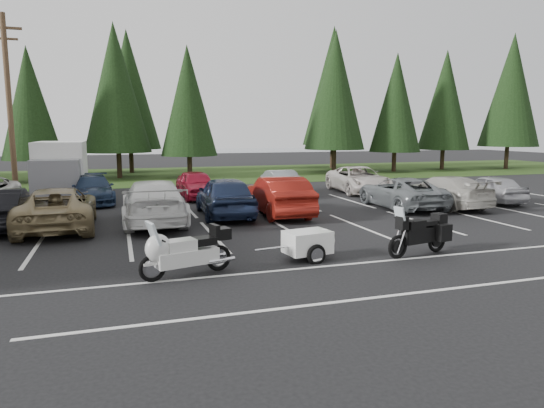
{
  "coord_description": "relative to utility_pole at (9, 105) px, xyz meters",
  "views": [
    {
      "loc": [
        -5.16,
        -14.64,
        3.48
      ],
      "look_at": [
        -0.64,
        -0.5,
        1.23
      ],
      "focal_mm": 32.0,
      "sensor_mm": 36.0,
      "label": 1
    }
  ],
  "objects": [
    {
      "name": "box_truck",
      "position": [
        2.0,
        0.5,
        -3.25
      ],
      "size": [
        2.4,
        5.6,
        2.9
      ],
      "primitive_type": null,
      "color": "silver",
      "rests_on": "ground"
    },
    {
      "name": "grass_strip",
      "position": [
        10.0,
        12.0,
        -4.69
      ],
      "size": [
        80.0,
        16.0,
        0.01
      ],
      "primitive_type": "cube",
      "color": "#1E3711",
      "rests_on": "ground"
    },
    {
      "name": "utility_pole",
      "position": [
        0.0,
        0.0,
        0.0
      ],
      "size": [
        1.6,
        0.26,
        9.0
      ],
      "color": "#473321",
      "rests_on": "ground"
    },
    {
      "name": "conifer_9",
      "position": [
        39.0,
        9.3,
        2.37
      ],
      "size": [
        5.19,
        5.19,
        12.1
      ],
      "color": "#332316",
      "rests_on": "ground"
    },
    {
      "name": "cargo_trailer",
      "position": [
        9.66,
        -14.71,
        -4.29
      ],
      "size": [
        1.88,
        1.25,
        0.81
      ],
      "primitive_type": null,
      "rotation": [
        0.0,
        0.0,
        0.16
      ],
      "color": "white",
      "rests_on": "ground"
    },
    {
      "name": "car_near_4",
      "position": [
        8.97,
        -7.42,
        -3.86
      ],
      "size": [
        2.18,
        4.98,
        1.67
      ],
      "primitive_type": "imported",
      "rotation": [
        0.0,
        0.0,
        3.1
      ],
      "color": "#18233E",
      "rests_on": "ground"
    },
    {
      "name": "conifer_5",
      "position": [
        10.0,
        9.6,
        0.93
      ],
      "size": [
        4.14,
        4.14,
        9.63
      ],
      "color": "#332316",
      "rests_on": "ground"
    },
    {
      "name": "conifer_back_b",
      "position": [
        6.0,
        15.5,
        2.07
      ],
      "size": [
        4.97,
        4.97,
        11.58
      ],
      "color": "#332316",
      "rests_on": "ground"
    },
    {
      "name": "car_far_3",
      "position": [
        13.37,
        -1.99,
        -4.03
      ],
      "size": [
        1.41,
        4.04,
        1.33
      ],
      "primitive_type": "imported",
      "rotation": [
        0.0,
        0.0,
        0.0
      ],
      "color": "gray",
      "rests_on": "ground"
    },
    {
      "name": "car_near_8",
      "position": [
        22.17,
        -7.53,
        -4.02
      ],
      "size": [
        1.99,
        4.13,
        1.36
      ],
      "primitive_type": "imported",
      "rotation": [
        0.0,
        0.0,
        3.04
      ],
      "color": "#A5A5AA",
      "rests_on": "ground"
    },
    {
      "name": "car_near_1",
      "position": [
        0.9,
        -7.59,
        -3.96
      ],
      "size": [
        1.66,
        4.49,
        1.47
      ],
      "primitive_type": "imported",
      "rotation": [
        0.0,
        0.0,
        3.16
      ],
      "color": "black",
      "rests_on": "ground"
    },
    {
      "name": "stall_markings",
      "position": [
        10.0,
        -10.0,
        -4.69
      ],
      "size": [
        32.0,
        16.0,
        0.01
      ],
      "primitive_type": "cube",
      "color": "silver",
      "rests_on": "ground"
    },
    {
      "name": "conifer_back_c",
      "position": [
        24.0,
        14.8,
        2.8
      ],
      "size": [
        5.5,
        5.5,
        12.81
      ],
      "color": "#332316",
      "rests_on": "ground"
    },
    {
      "name": "car_near_7",
      "position": [
        19.06,
        -8.04,
        -3.98
      ],
      "size": [
        2.37,
        5.09,
        1.44
      ],
      "primitive_type": "imported",
      "rotation": [
        0.0,
        0.0,
        3.21
      ],
      "color": "#B6B2A7",
      "rests_on": "ground"
    },
    {
      "name": "conifer_7",
      "position": [
        27.5,
        9.8,
        1.11
      ],
      "size": [
        4.27,
        4.27,
        9.94
      ],
      "color": "#332316",
      "rests_on": "ground"
    },
    {
      "name": "car_far_1",
      "position": [
        3.67,
        -1.87,
        -4.03
      ],
      "size": [
        2.2,
        4.74,
        1.34
      ],
      "primitive_type": "imported",
      "rotation": [
        0.0,
        0.0,
        0.07
      ],
      "color": "#1B2A45",
      "rests_on": "ground"
    },
    {
      "name": "car_near_6",
      "position": [
        17.03,
        -7.7,
        -4.0
      ],
      "size": [
        2.55,
        5.14,
        1.4
      ],
      "primitive_type": "imported",
      "rotation": [
        0.0,
        0.0,
        3.1
      ],
      "color": "slate",
      "rests_on": "ground"
    },
    {
      "name": "conifer_6",
      "position": [
        22.0,
        10.1,
        2.01
      ],
      "size": [
        4.93,
        4.93,
        11.48
      ],
      "color": "#332316",
      "rests_on": "ground"
    },
    {
      "name": "car_far_2",
      "position": [
        8.72,
        -1.68,
        -3.98
      ],
      "size": [
        1.9,
        4.28,
        1.43
      ],
      "primitive_type": "imported",
      "rotation": [
        0.0,
        0.0,
        0.05
      ],
      "color": "maroon",
      "rests_on": "ground"
    },
    {
      "name": "car_near_3",
      "position": [
        6.1,
        -8.06,
        -3.87
      ],
      "size": [
        2.47,
        5.76,
        1.65
      ],
      "primitive_type": "imported",
      "rotation": [
        0.0,
        0.0,
        3.11
      ],
      "color": "silver",
      "rests_on": "ground"
    },
    {
      "name": "lake_water",
      "position": [
        14.0,
        43.0,
        -4.7
      ],
      "size": [
        70.0,
        50.0,
        0.02
      ],
      "primitive_type": "cube",
      "color": "slate",
      "rests_on": "ground"
    },
    {
      "name": "car_far_4",
      "position": [
        17.85,
        -2.1,
        -3.96
      ],
      "size": [
        2.97,
        5.5,
        1.47
      ],
      "primitive_type": "imported",
      "rotation": [
        0.0,
        0.0,
        -0.1
      ],
      "color": "beige",
      "rests_on": "ground"
    },
    {
      "name": "conifer_4",
      "position": [
        5.0,
        10.9,
        1.83
      ],
      "size": [
        4.8,
        4.8,
        11.17
      ],
      "color": "#332316",
      "rests_on": "ground"
    },
    {
      "name": "car_near_5",
      "position": [
        11.19,
        -7.76,
        -3.89
      ],
      "size": [
        1.91,
        4.99,
        1.62
      ],
      "primitive_type": "imported",
      "rotation": [
        0.0,
        0.0,
        3.1
      ],
      "color": "maroon",
      "rests_on": "ground"
    },
    {
      "name": "car_near_2",
      "position": [
        2.75,
        -8.18,
        -3.95
      ],
      "size": [
        2.6,
        5.45,
        1.5
      ],
      "primitive_type": "imported",
      "rotation": [
        0.0,
        0.0,
        3.16
      ],
      "color": "olive",
      "rests_on": "ground"
    },
    {
      "name": "conifer_3",
      "position": [
        -0.5,
        9.4,
        0.57
      ],
      "size": [
        3.87,
        3.87,
        9.02
      ],
      "color": "#332316",
      "rests_on": "ground"
    },
    {
      "name": "adventure_motorcycle",
      "position": [
        12.79,
        -15.24,
        -3.96
      ],
      "size": [
        2.53,
        1.32,
        1.47
      ],
      "primitive_type": null,
      "rotation": [
        0.0,
        0.0,
        0.21
      ],
      "color": "black",
      "rests_on": "ground"
    },
    {
      "name": "ground",
      "position": [
        10.0,
        -12.0,
        -4.7
      ],
      "size": [
        120.0,
        120.0,
        0.0
      ],
      "primitive_type": "plane",
      "color": "black",
      "rests_on": "ground"
    },
    {
      "name": "conifer_8",
      "position": [
        33.0,
        10.6,
        1.47
      ],
      "size": [
        4.53,
        4.53,
        10.56
      ],
      "color": "#332316",
      "rests_on": "ground"
    },
    {
      "name": "touring_motorcycle",
      "position": [
        6.33,
        -15.26,
        -3.98
      ],
      "size": [
        2.72,
        1.43,
        1.44
      ],
      "primitive_type": null,
      "rotation": [
        0.0,
        0.0,
        0.26
      ],
      "color": "silver",
      "rests_on": "ground"
    }
  ]
}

